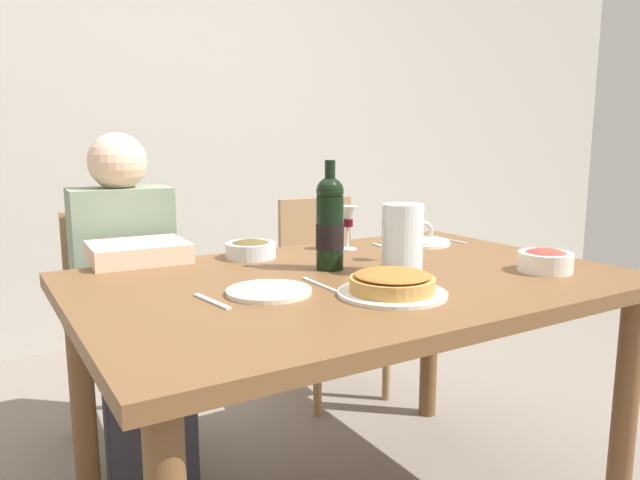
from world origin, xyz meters
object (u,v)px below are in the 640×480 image
dining_table (354,308)px  olive_bowl (251,249)px  wine_bottle (330,223)px  diner_left (131,294)px  baked_tart (392,284)px  salad_bowl (545,260)px  wine_glass_left_diner (395,231)px  wine_glass_right_diner (348,219)px  water_pitcher (403,243)px  chair_left (120,310)px  chair_right (326,282)px  dinner_plate_left_setting (418,242)px  dinner_plate_right_setting (269,291)px

dining_table → olive_bowl: 0.42m
wine_bottle → olive_bowl: size_ratio=1.97×
dining_table → diner_left: size_ratio=1.29×
baked_tart → salad_bowl: (0.54, -0.02, 0.01)m
wine_glass_left_diner → salad_bowl: bearing=-51.4°
baked_tart → wine_glass_left_diner: bearing=50.9°
dining_table → wine_glass_right_diner: wine_glass_right_diner is taller
salad_bowl → wine_glass_right_diner: (-0.30, 0.58, 0.07)m
water_pitcher → wine_glass_right_diner: bearing=79.7°
dining_table → baked_tart: baked_tart is taller
olive_bowl → chair_left: chair_left is taller
dining_table → chair_right: bearing=62.7°
salad_bowl → chair_right: size_ratio=0.18×
salad_bowl → dinner_plate_left_setting: salad_bowl is taller
dinner_plate_right_setting → water_pitcher: bearing=0.7°
wine_glass_left_diner → dinner_plate_left_setting: size_ratio=0.57×
dinner_plate_right_setting → dining_table: bearing=9.9°
olive_bowl → diner_left: (-0.32, 0.30, -0.17)m
wine_bottle → chair_right: (0.47, 0.78, -0.40)m
diner_left → chair_left: bearing=-89.5°
wine_glass_right_diner → diner_left: bearing=152.9°
water_pitcher → chair_left: (-0.58, 0.96, -0.35)m
salad_bowl → dinner_plate_right_setting: salad_bowl is taller
water_pitcher → dinner_plate_right_setting: size_ratio=0.93×
diner_left → chair_right: diner_left is taller
wine_bottle → dinner_plate_right_setting: bearing=-150.3°
wine_bottle → dinner_plate_left_setting: size_ratio=1.38×
chair_right → water_pitcher: bearing=75.1°
wine_glass_left_diner → wine_glass_right_diner: (-0.02, 0.23, 0.01)m
dinner_plate_right_setting → chair_left: 1.01m
baked_tart → salad_bowl: size_ratio=1.76×
olive_bowl → water_pitcher: bearing=-57.1°
baked_tart → wine_glass_left_diner: size_ratio=2.04×
wine_bottle → wine_glass_left_diner: wine_bottle is taller
dinner_plate_right_setting → chair_right: (0.75, 0.93, -0.27)m
wine_bottle → dinner_plate_right_setting: 0.35m
baked_tart → diner_left: size_ratio=0.23×
wine_glass_left_diner → dinner_plate_left_setting: (0.26, 0.19, -0.09)m
salad_bowl → wine_glass_right_diner: size_ratio=1.01×
wine_bottle → wine_glass_right_diner: size_ratio=2.10×
dining_table → wine_glass_left_diner: bearing=24.7°
dining_table → chair_left: chair_left is taller
wine_bottle → wine_glass_left_diner: 0.24m
wine_bottle → chair_right: size_ratio=0.37×
water_pitcher → salad_bowl: bearing=-28.2°
dining_table → water_pitcher: water_pitcher is taller
salad_bowl → olive_bowl: (-0.64, 0.62, -0.00)m
dining_table → wine_glass_right_diner: 0.44m
dining_table → chair_right: 1.01m
wine_glass_right_diner → dinner_plate_left_setting: 0.30m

